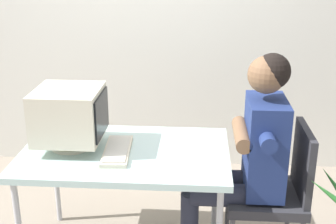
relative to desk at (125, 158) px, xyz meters
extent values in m
cylinder|color=#B7B7BC|center=(-0.56, 0.34, -0.33)|extent=(0.04, 0.04, 0.69)
cylinder|color=#B7B7BC|center=(0.56, 0.34, -0.33)|extent=(0.04, 0.04, 0.69)
cube|color=silver|center=(0.00, 0.00, 0.03)|extent=(1.24, 0.80, 0.04)
cylinder|color=beige|center=(-0.33, 0.02, 0.06)|extent=(0.24, 0.24, 0.02)
cylinder|color=beige|center=(-0.33, 0.02, 0.09)|extent=(0.06, 0.06, 0.04)
cube|color=beige|center=(-0.33, 0.02, 0.27)|extent=(0.38, 0.39, 0.30)
cube|color=black|center=(-0.14, 0.02, 0.27)|extent=(0.01, 0.33, 0.25)
cube|color=beige|center=(-0.04, -0.04, 0.06)|extent=(0.17, 0.43, 0.02)
cube|color=beige|center=(-0.04, -0.04, 0.08)|extent=(0.15, 0.38, 0.01)
cylinder|color=#4C4C51|center=(0.64, 0.23, -0.47)|extent=(0.03, 0.03, 0.40)
cylinder|color=#4C4C51|center=(1.05, 0.23, -0.47)|extent=(0.03, 0.03, 0.40)
cube|color=#2D2D33|center=(0.84, 0.03, -0.24)|extent=(0.46, 0.46, 0.06)
cube|color=#2D2D33|center=(1.06, 0.03, 0.00)|extent=(0.04, 0.42, 0.42)
cube|color=navy|center=(0.82, 0.03, 0.09)|extent=(0.22, 0.37, 0.57)
sphere|color=brown|center=(0.80, 0.03, 0.52)|extent=(0.21, 0.21, 0.21)
sphere|color=black|center=(0.83, 0.03, 0.54)|extent=(0.20, 0.20, 0.20)
cylinder|color=#262838|center=(0.61, -0.06, -0.19)|extent=(0.43, 0.14, 0.14)
cylinder|color=#262838|center=(0.61, 0.12, -0.19)|extent=(0.43, 0.14, 0.14)
cylinder|color=#262838|center=(0.39, 0.12, -0.43)|extent=(0.11, 0.11, 0.48)
cylinder|color=navy|center=(0.80, -0.19, 0.21)|extent=(0.09, 0.14, 0.09)
cylinder|color=navy|center=(0.80, 0.25, 0.21)|extent=(0.09, 0.14, 0.09)
cylinder|color=brown|center=(0.68, 0.03, 0.16)|extent=(0.09, 0.37, 0.09)
camera|label=1|loc=(0.43, -2.45, 1.18)|focal=48.62mm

